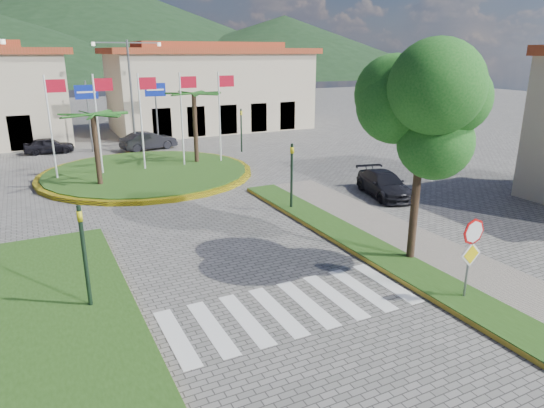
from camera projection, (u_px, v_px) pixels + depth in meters
name	position (u px, v px, depth m)	size (l,w,h in m)	color
ground	(375.00, 389.00, 10.81)	(160.00, 160.00, 0.00)	#5E5C59
sidewalk_right	(489.00, 291.00, 15.07)	(4.00, 28.00, 0.15)	gray
verge_right	(461.00, 299.00, 14.55)	(1.60, 28.00, 0.18)	#234413
median_left	(43.00, 326.00, 13.10)	(5.00, 14.00, 0.18)	#234413
crosswalk	(289.00, 308.00, 14.22)	(8.00, 3.00, 0.01)	silver
roundabout_island	(147.00, 172.00, 29.49)	(12.70, 12.70, 6.00)	yellow
stop_sign	(471.00, 246.00, 14.05)	(0.80, 0.11, 2.65)	slate
deciduous_tree	(423.00, 116.00, 15.88)	(3.60, 3.60, 6.80)	black
traffic_light_left	(84.00, 248.00, 13.53)	(0.15, 0.18, 3.20)	black
traffic_light_right	(292.00, 171.00, 22.38)	(0.15, 0.18, 3.20)	black
traffic_light_far	(241.00, 126.00, 35.81)	(0.18, 0.15, 3.20)	black
direction_sign_west	(88.00, 104.00, 35.26)	(1.60, 0.14, 5.20)	slate
direction_sign_east	(156.00, 101.00, 37.41)	(1.60, 0.14, 5.20)	slate
street_lamp_centre	(131.00, 90.00, 35.43)	(4.80, 0.16, 8.00)	slate
building_right	(210.00, 88.00, 46.29)	(19.08, 9.54, 8.05)	beige
hill_far_mid	(89.00, 25.00, 148.97)	(180.00, 180.00, 30.00)	black
hill_far_east	(284.00, 46.00, 153.14)	(120.00, 120.00, 18.00)	black
car_dark_a	(49.00, 145.00, 35.70)	(1.39, 3.44, 1.17)	black
car_dark_b	(149.00, 141.00, 37.01)	(1.46, 4.18, 1.38)	black
car_side_right	(384.00, 184.00, 25.13)	(1.75, 4.30, 1.25)	black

